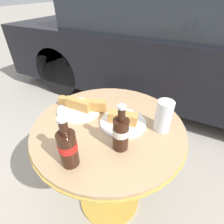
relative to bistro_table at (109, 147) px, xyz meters
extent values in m
plane|color=#A8A093|center=(0.00, 0.00, -0.54)|extent=(30.00, 30.00, 0.00)
cylinder|color=gold|center=(0.00, 0.00, -0.53)|extent=(0.42, 0.42, 0.02)
cylinder|color=gold|center=(0.00, 0.00, -0.19)|extent=(0.08, 0.08, 0.67)
cylinder|color=gold|center=(0.00, 0.00, 0.14)|extent=(0.78, 0.78, 0.01)
cylinder|color=tan|center=(0.00, 0.00, 0.16)|extent=(0.76, 0.76, 0.02)
cylinder|color=#33190F|center=(-0.02, -0.28, 0.24)|extent=(0.07, 0.07, 0.15)
cylinder|color=red|center=(-0.02, -0.28, 0.26)|extent=(0.07, 0.07, 0.03)
cylinder|color=#33190F|center=(-0.02, -0.28, 0.35)|extent=(0.03, 0.03, 0.06)
cylinder|color=silver|center=(-0.02, -0.28, 0.39)|extent=(0.04, 0.04, 0.01)
cylinder|color=#33190F|center=(0.12, -0.11, 0.24)|extent=(0.07, 0.07, 0.15)
cylinder|color=silver|center=(0.12, -0.11, 0.26)|extent=(0.07, 0.07, 0.03)
cylinder|color=#33190F|center=(0.12, -0.11, 0.34)|extent=(0.03, 0.03, 0.06)
cylinder|color=silver|center=(0.12, -0.11, 0.38)|extent=(0.03, 0.03, 0.01)
cylinder|color=silver|center=(0.25, 0.09, 0.23)|extent=(0.07, 0.07, 0.12)
cylinder|color=silver|center=(0.25, 0.09, 0.25)|extent=(0.08, 0.08, 0.16)
cylinder|color=white|center=(0.06, 0.04, 0.17)|extent=(0.23, 0.23, 0.01)
cube|color=white|center=(0.06, 0.04, 0.18)|extent=(0.19, 0.19, 0.00)
cube|color=#C68E47|center=(0.06, 0.03, 0.21)|extent=(0.15, 0.08, 0.06)
cylinder|color=white|center=(-0.20, 0.03, 0.17)|extent=(0.24, 0.24, 0.01)
cube|color=white|center=(-0.20, 0.03, 0.18)|extent=(0.19, 0.19, 0.00)
cube|color=#C68E47|center=(-0.28, 0.03, 0.20)|extent=(0.11, 0.04, 0.04)
cube|color=#C68E47|center=(-0.20, 0.02, 0.21)|extent=(0.15, 0.04, 0.06)
cube|color=#C68E47|center=(-0.12, 0.06, 0.21)|extent=(0.13, 0.08, 0.06)
cube|color=black|center=(-0.02, 1.83, -0.01)|extent=(4.30, 1.68, 0.69)
cube|color=#23282D|center=(-0.24, 1.83, 0.58)|extent=(2.07, 1.48, 0.51)
cylinder|color=black|center=(-1.36, 2.58, -0.21)|extent=(0.66, 0.20, 0.66)
cylinder|color=black|center=(-1.36, 1.09, -0.21)|extent=(0.66, 0.20, 0.66)
camera|label=1|loc=(0.33, -0.60, 0.74)|focal=28.00mm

